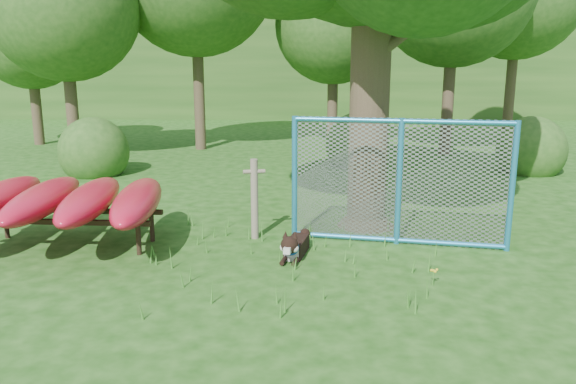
{
  "coord_description": "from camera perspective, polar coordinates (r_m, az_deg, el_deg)",
  "views": [
    {
      "loc": [
        0.38,
        -6.86,
        2.86
      ],
      "look_at": [
        0.2,
        1.2,
        1.0
      ],
      "focal_mm": 35.0,
      "sensor_mm": 36.0,
      "label": 1
    }
  ],
  "objects": [
    {
      "name": "husky_dog",
      "position": [
        8.44,
        0.66,
        -5.54
      ],
      "size": [
        0.46,
        1.1,
        0.5
      ],
      "rotation": [
        0.0,
        0.0,
        -0.22
      ],
      "color": "black",
      "rests_on": "ground"
    },
    {
      "name": "wooden_post",
      "position": [
        9.23,
        -3.43,
        -0.51
      ],
      "size": [
        0.37,
        0.15,
        1.34
      ],
      "rotation": [
        0.0,
        0.0,
        0.22
      ],
      "color": "#6D6352",
      "rests_on": "ground"
    },
    {
      "name": "kayak_rack",
      "position": [
        9.47,
        -21.58,
        -0.76
      ],
      "size": [
        3.16,
        3.0,
        0.99
      ],
      "rotation": [
        0.0,
        0.0,
        -0.05
      ],
      "color": "black",
      "rests_on": "ground"
    },
    {
      "name": "ground",
      "position": [
        7.44,
        -1.77,
        -9.62
      ],
      "size": [
        80.0,
        80.0,
        0.0
      ],
      "primitive_type": "plane",
      "color": "#16450D",
      "rests_on": "ground"
    },
    {
      "name": "shrub_mid",
      "position": [
        16.19,
        7.0,
        2.72
      ],
      "size": [
        1.8,
        1.8,
        1.8
      ],
      "primitive_type": "sphere",
      "color": "#27511A",
      "rests_on": "ground"
    },
    {
      "name": "bg_tree_c",
      "position": [
        19.93,
        4.68,
        16.53
      ],
      "size": [
        4.0,
        4.0,
        6.12
      ],
      "color": "#3E3122",
      "rests_on": "ground"
    },
    {
      "name": "shrub_left",
      "position": [
        15.59,
        -18.95,
        1.71
      ],
      "size": [
        1.8,
        1.8,
        1.8
      ],
      "primitive_type": "sphere",
      "color": "#27511A",
      "rests_on": "ground"
    },
    {
      "name": "wooded_hillside",
      "position": [
        34.86,
        0.65,
        13.21
      ],
      "size": [
        80.0,
        12.0,
        6.0
      ],
      "primitive_type": "cube",
      "color": "#27511A",
      "rests_on": "ground"
    },
    {
      "name": "wildflower_clump",
      "position": [
        7.66,
        14.58,
        -7.86
      ],
      "size": [
        0.11,
        0.11,
        0.23
      ],
      "rotation": [
        0.0,
        0.0,
        -0.25
      ],
      "color": "#41832B",
      "rests_on": "ground"
    },
    {
      "name": "fence_section",
      "position": [
        9.05,
        11.22,
        0.99
      ],
      "size": [
        3.43,
        0.75,
        3.38
      ],
      "rotation": [
        0.0,
        0.0,
        -0.19
      ],
      "color": "#2A8AC4",
      "rests_on": "ground"
    },
    {
      "name": "shrub_right",
      "position": [
        16.32,
        23.28,
        1.83
      ],
      "size": [
        1.8,
        1.8,
        1.8
      ],
      "primitive_type": "sphere",
      "color": "#27511A",
      "rests_on": "ground"
    },
    {
      "name": "bg_tree_a",
      "position": [
        18.28,
        -21.88,
        17.2
      ],
      "size": [
        4.4,
        4.4,
        6.7
      ],
      "color": "#3E3122",
      "rests_on": "ground"
    },
    {
      "name": "bg_tree_f",
      "position": [
        21.98,
        -24.8,
        14.1
      ],
      "size": [
        3.6,
        3.6,
        5.55
      ],
      "color": "#3E3122",
      "rests_on": "ground"
    }
  ]
}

